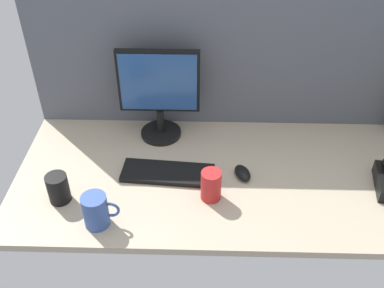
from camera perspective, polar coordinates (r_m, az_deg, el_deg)
name	(u,v)px	position (r cm, az deg, el deg)	size (l,w,h in cm)	color
ground_plane	(238,175)	(182.03, 6.01, -3.94)	(180.00, 80.00, 3.00)	tan
cubicle_wall_back	(239,51)	(192.60, 6.11, 11.85)	(180.00, 5.00, 70.53)	#565B66
monitor	(159,92)	(188.39, -4.27, 6.73)	(34.46, 18.00, 41.12)	black
keyboard	(168,173)	(178.26, -3.14, -3.75)	(37.00, 13.00, 2.00)	black
mouse	(243,173)	(178.14, 6.54, -3.72)	(5.60, 9.60, 3.40)	black
mug_ceramic_blue	(96,211)	(159.22, -12.26, -8.41)	(13.11, 8.97, 12.90)	#38569E
mug_black_travel	(58,188)	(171.90, -16.88, -5.49)	(8.08, 8.08, 11.61)	black
mug_red_plastic	(211,185)	(165.34, 2.47, -5.34)	(7.71, 7.71, 12.35)	red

